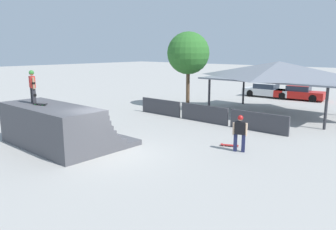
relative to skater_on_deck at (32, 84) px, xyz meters
name	(u,v)px	position (x,y,z in m)	size (l,w,h in m)	color
ground_plane	(109,154)	(3.97, 1.21, -2.81)	(160.00, 160.00, 0.00)	#A3A09B
quarter_pipe_ramp	(58,128)	(1.18, 0.47, -1.96)	(5.69, 4.06, 1.92)	#4C4C51
skater_on_deck	(32,84)	(0.00, 0.00, 0.00)	(0.67, 0.30, 1.55)	#2D2D33
skateboard_on_deck	(40,104)	(0.70, -0.04, -0.83)	(0.79, 0.38, 0.09)	green
bystander_walking	(240,130)	(8.01, 5.17, -1.85)	(0.63, 0.36, 1.63)	#1E2347
skateboard_on_ground	(229,145)	(7.26, 5.57, -2.75)	(0.82, 0.52, 0.09)	silver
barrier_fence	(204,114)	(3.37, 9.09, -2.28)	(10.64, 0.12, 1.05)	#3D3D42
pavilion_shelter	(279,71)	(5.69, 14.45, 0.19)	(9.16, 5.87, 3.63)	#2D2D33
tree_beside_pavilion	(188,53)	(-0.66, 12.65, 1.32)	(3.20, 3.20, 5.74)	brown
parked_car_white	(267,91)	(1.52, 22.01, -2.20)	(4.41, 1.90, 1.27)	silver
parked_car_red	(299,93)	(4.48, 22.21, -2.21)	(4.32, 2.22, 1.27)	red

